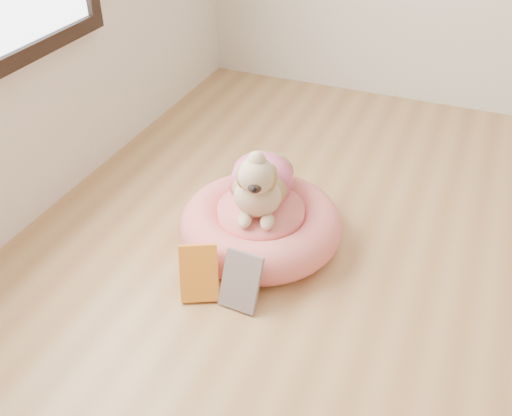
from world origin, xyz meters
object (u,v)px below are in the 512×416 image
at_px(pet_bed, 261,225).
at_px(book_white, 241,281).
at_px(dog, 260,171).
at_px(book_yellow, 199,273).

height_order(pet_bed, book_white, book_white).
xyz_separation_m(pet_bed, book_white, (0.07, -0.34, 0.02)).
relative_size(dog, book_yellow, 2.05).
relative_size(book_yellow, book_white, 0.98).
bearing_deg(dog, book_white, -93.79).
xyz_separation_m(dog, book_white, (0.08, -0.36, -0.22)).
bearing_deg(pet_bed, dog, 121.59).
height_order(dog, book_yellow, dog).
bearing_deg(pet_bed, book_yellow, -103.52).
bearing_deg(pet_bed, book_white, -79.19).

